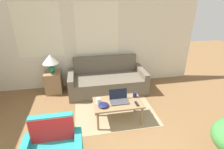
# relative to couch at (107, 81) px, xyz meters

# --- Properties ---
(wall_back) EXTENTS (6.69, 0.06, 2.60)m
(wall_back) POSITION_rel_couch_xyz_m (-0.81, 0.45, 1.05)
(wall_back) COLOR silver
(wall_back) RESTS_ON ground_plane
(rug) EXTENTS (1.71, 1.93, 0.01)m
(rug) POSITION_rel_couch_xyz_m (0.00, -0.68, -0.26)
(rug) COLOR #9E8966
(rug) RESTS_ON ground_plane
(couch) EXTENTS (1.98, 0.88, 0.86)m
(couch) POSITION_rel_couch_xyz_m (0.00, 0.00, 0.00)
(couch) COLOR #665B4C
(couch) RESTS_ON ground_plane
(side_table) EXTENTS (0.41, 0.41, 0.56)m
(side_table) POSITION_rel_couch_xyz_m (-1.38, 0.14, 0.02)
(side_table) COLOR #937551
(side_table) RESTS_ON ground_plane
(table_lamp) EXTENTS (0.40, 0.40, 0.47)m
(table_lamp) POSITION_rel_couch_xyz_m (-1.38, 0.14, 0.63)
(table_lamp) COLOR #1E8451
(table_lamp) RESTS_ON side_table
(coffee_table) EXTENTS (0.95, 0.54, 0.43)m
(coffee_table) POSITION_rel_couch_xyz_m (0.00, -1.29, 0.12)
(coffee_table) COLOR #8E704C
(coffee_table) RESTS_ON ground_plane
(laptop) EXTENTS (0.36, 0.26, 0.22)m
(laptop) POSITION_rel_couch_xyz_m (0.03, -1.26, 0.22)
(laptop) COLOR #47474C
(laptop) RESTS_ON coffee_table
(cup_navy) EXTENTS (0.08, 0.08, 0.10)m
(cup_navy) POSITION_rel_couch_xyz_m (0.38, -1.17, 0.22)
(cup_navy) COLOR #191E4C
(cup_navy) RESTS_ON coffee_table
(cup_yellow) EXTENTS (0.09, 0.09, 0.10)m
(cup_yellow) POSITION_rel_couch_xyz_m (-0.37, -1.24, 0.22)
(cup_yellow) COLOR white
(cup_yellow) RESTS_ON coffee_table
(snack_bowl) EXTENTS (0.20, 0.20, 0.06)m
(snack_bowl) POSITION_rel_couch_xyz_m (-0.29, -1.39, 0.20)
(snack_bowl) COLOR #191E4C
(snack_bowl) RESTS_ON coffee_table
(tv_remote) EXTENTS (0.05, 0.15, 0.02)m
(tv_remote) POSITION_rel_couch_xyz_m (0.34, -1.43, 0.18)
(tv_remote) COLOR black
(tv_remote) RESTS_ON coffee_table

